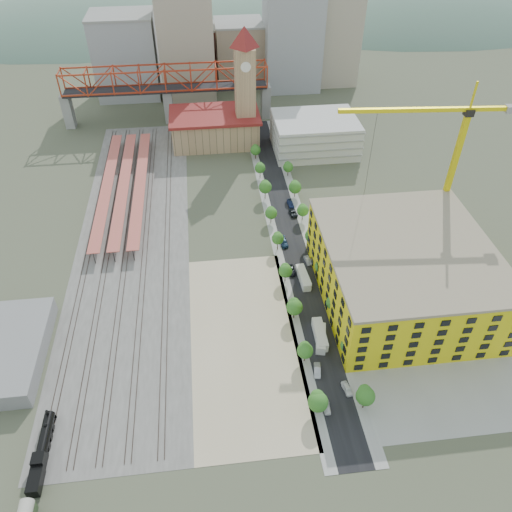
{
  "coord_description": "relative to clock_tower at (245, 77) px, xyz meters",
  "views": [
    {
      "loc": [
        -11.15,
        -117.88,
        102.12
      ],
      "look_at": [
        1.84,
        -9.13,
        10.0
      ],
      "focal_mm": 35.0,
      "sensor_mm": 36.0,
      "label": 1
    }
  ],
  "objects": [
    {
      "name": "sidewalk_east",
      "position": [
        13.5,
        -64.99,
        -28.68
      ],
      "size": [
        3.0,
        170.0,
        0.04
      ],
      "primitive_type": "cube",
      "color": "gray",
      "rests_on": "ground"
    },
    {
      "name": "clock_tower",
      "position": [
        0.0,
        0.0,
        0.0
      ],
      "size": [
        12.0,
        12.0,
        52.0
      ],
      "color": "tan",
      "rests_on": "ground"
    },
    {
      "name": "platform_canopies",
      "position": [
        -49.0,
        -34.99,
        -24.7
      ],
      "size": [
        16.0,
        80.0,
        4.12
      ],
      "color": "#BF4E49",
      "rests_on": "ground"
    },
    {
      "name": "skyline",
      "position": [
        -0.53,
        62.32,
        -5.89
      ],
      "size": [
        133.0,
        46.0,
        60.0
      ],
      "color": "#9EA0A3",
      "rests_on": "ground"
    },
    {
      "name": "site_trailer_b",
      "position": [
        8.0,
        -113.0,
        -27.32
      ],
      "size": [
        2.9,
        10.11,
        2.75
      ],
      "primitive_type": "cube",
      "rotation": [
        0.0,
        0.0,
        -0.03
      ],
      "color": "silver",
      "rests_on": "ground"
    },
    {
      "name": "tower_crane",
      "position": [
        51.35,
        -74.84,
        3.8
      ],
      "size": [
        49.3,
        5.74,
        52.67
      ],
      "color": "yellow",
      "rests_on": "ground"
    },
    {
      "name": "station_hall",
      "position": [
        -13.0,
        2.01,
        -22.03
      ],
      "size": [
        38.0,
        24.0,
        13.1
      ],
      "color": "tan",
      "rests_on": "ground"
    },
    {
      "name": "car_6",
      "position": [
        11.0,
        -56.38,
        -27.99
      ],
      "size": [
        2.87,
        5.31,
        1.41
      ],
      "primitive_type": "imported",
      "rotation": [
        0.0,
        0.0,
        0.11
      ],
      "color": "black",
      "rests_on": "ground"
    },
    {
      "name": "car_7",
      "position": [
        11.0,
        -50.62,
        -28.0
      ],
      "size": [
        2.25,
        4.94,
        1.4
      ],
      "primitive_type": "imported",
      "rotation": [
        0.0,
        0.0,
        0.06
      ],
      "color": "navy",
      "rests_on": "ground"
    },
    {
      "name": "site_trailer_d",
      "position": [
        8.0,
        -90.27,
        -27.41
      ],
      "size": [
        3.2,
        9.58,
        2.58
      ],
      "primitive_type": "cube",
      "rotation": [
        0.0,
        0.0,
        0.08
      ],
      "color": "silver",
      "rests_on": "ground"
    },
    {
      "name": "car_2",
      "position": [
        5.0,
        -86.22,
        -27.98
      ],
      "size": [
        2.62,
        5.24,
        1.43
      ],
      "primitive_type": "imported",
      "rotation": [
        0.0,
        0.0,
        0.05
      ],
      "color": "black",
      "rests_on": "ground"
    },
    {
      "name": "street_asphalt",
      "position": [
        8.0,
        -64.99,
        -28.67
      ],
      "size": [
        12.0,
        170.0,
        0.06
      ],
      "primitive_type": "cube",
      "color": "black",
      "rests_on": "ground"
    },
    {
      "name": "dirt_lot",
      "position": [
        -12.0,
        -111.49,
        -28.67
      ],
      "size": [
        28.0,
        67.0,
        0.06
      ],
      "primitive_type": "cube",
      "color": "tan",
      "rests_on": "ground"
    },
    {
      "name": "sidewalk_west",
      "position": [
        2.5,
        -64.99,
        -28.68
      ],
      "size": [
        3.0,
        170.0,
        0.04
      ],
      "primitive_type": "cube",
      "color": "gray",
      "rests_on": "ground"
    },
    {
      "name": "site_trailer_a",
      "position": [
        8.0,
        -114.28,
        -27.44
      ],
      "size": [
        4.36,
        9.46,
        2.5
      ],
      "primitive_type": "cube",
      "rotation": [
        0.0,
        0.0,
        -0.22
      ],
      "color": "silver",
      "rests_on": "ground"
    },
    {
      "name": "distant_hills",
      "position": [
        37.28,
        180.01,
        -108.23
      ],
      "size": [
        647.0,
        264.0,
        227.0
      ],
      "color": "#4C6B59",
      "rests_on": "ground"
    },
    {
      "name": "car_5",
      "position": [
        11.0,
        -82.28,
        -28.0
      ],
      "size": [
        2.07,
        4.4,
        1.4
      ],
      "primitive_type": "imported",
      "rotation": [
        0.0,
        0.0,
        0.14
      ],
      "color": "#AFB0B5",
      "rests_on": "ground"
    },
    {
      "name": "car_1",
      "position": [
        5.0,
        -123.86,
        -27.94
      ],
      "size": [
        2.33,
        4.77,
        1.51
      ],
      "primitive_type": "imported",
      "rotation": [
        0.0,
        0.0,
        -0.17
      ],
      "color": "#A7A7AD",
      "rests_on": "ground"
    },
    {
      "name": "truss_bridge",
      "position": [
        -33.0,
        25.01,
        -9.83
      ],
      "size": [
        94.0,
        9.6,
        25.6
      ],
      "color": "gray",
      "rests_on": "ground"
    },
    {
      "name": "construction_pad",
      "position": [
        37.0,
        -99.99,
        -28.67
      ],
      "size": [
        50.0,
        90.0,
        0.06
      ],
      "primitive_type": "cube",
      "color": "gray",
      "rests_on": "ground"
    },
    {
      "name": "ground",
      "position": [
        -8.0,
        -79.99,
        -28.7
      ],
      "size": [
        400.0,
        400.0,
        0.0
      ],
      "primitive_type": "plane",
      "color": "#474C38",
      "rests_on": "ground"
    },
    {
      "name": "parking_garage",
      "position": [
        28.0,
        -9.99,
        -21.7
      ],
      "size": [
        34.0,
        26.0,
        14.0
      ],
      "primitive_type": "cube",
      "color": "silver",
      "rests_on": "ground"
    },
    {
      "name": "ballast_strip",
      "position": [
        -44.0,
        -62.49,
        -28.67
      ],
      "size": [
        36.0,
        165.0,
        0.06
      ],
      "primitive_type": "cube",
      "color": "#605E59",
      "rests_on": "ground"
    },
    {
      "name": "car_4",
      "position": [
        11.0,
        -129.97,
        -27.96
      ],
      "size": [
        2.44,
        4.53,
        1.46
      ],
      "primitive_type": "imported",
      "rotation": [
        0.0,
        0.0,
        0.17
      ],
      "color": "white",
      "rests_on": "ground"
    },
    {
      "name": "car_0",
      "position": [
        5.0,
        -134.24,
        -28.0
      ],
      "size": [
        1.91,
        4.21,
        1.4
      ],
      "primitive_type": "imported",
      "rotation": [
        0.0,
        0.0,
        -0.06
      ],
      "color": "silver",
      "rests_on": "ground"
    },
    {
      "name": "street_trees",
      "position": [
        8.0,
        -74.99,
        -28.7
      ],
      "size": [
        15.4,
        124.4,
        8.0
      ],
      "color": "#246A20",
      "rests_on": "ground"
    },
    {
      "name": "rail_tracks",
      "position": [
        -45.8,
        -62.49,
        -28.55
      ],
      "size": [
        26.56,
        160.0,
        0.18
      ],
      "color": "#382B23",
      "rests_on": "ground"
    },
    {
      "name": "locomotive",
      "position": [
        -58.0,
        -137.88,
        -26.85
      ],
      "size": [
        2.56,
        19.77,
        4.94
      ],
      "color": "black",
      "rests_on": "ground"
    },
    {
      "name": "construction_building",
      "position": [
        34.0,
        -99.99,
        -19.29
      ],
      "size": [
        44.6,
        50.6,
        18.8
      ],
      "color": "yellow",
      "rests_on": "ground"
    },
    {
      "name": "site_trailer_c",
      "position": [
        8.0,
        -90.86,
        -27.45
      ],
      "size": [
        2.75,
        9.22,
        2.5
      ],
      "primitive_type": "cube",
      "rotation": [
        0.0,
        0.0,
        0.04
      ],
      "color": "silver",
      "rests_on": "ground"
    },
    {
      "name": "car_3",
      "position": [
        5.0,
        -72.42,
        -27.92
      ],
      "size": [
        2.51,
        5.5,
        1.56
      ],
      "primitive_type": "imported",
      "rotation": [
        0.0,
        0.0,
        0.06
      ],
      "color": "navy",
      "rests_on": "ground"
    }
  ]
}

